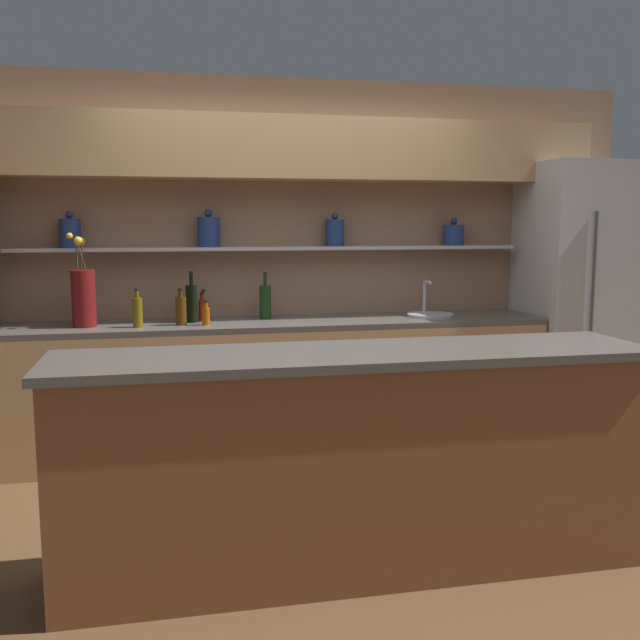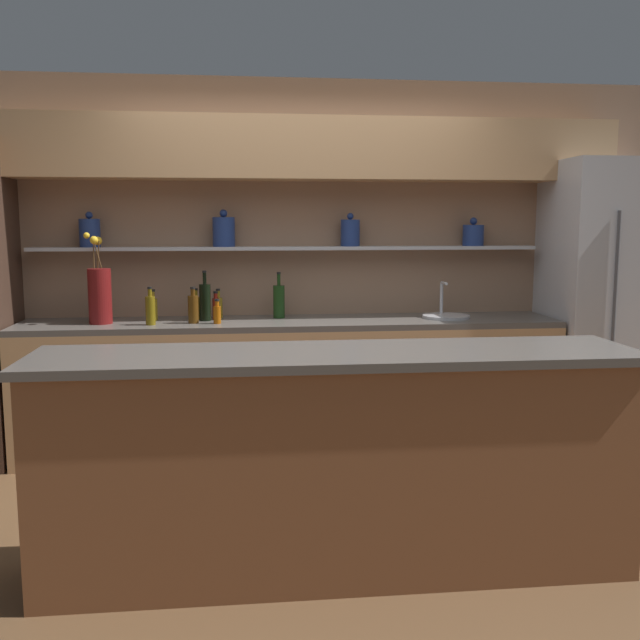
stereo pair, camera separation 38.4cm
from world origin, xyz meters
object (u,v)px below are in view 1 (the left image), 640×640
at_px(refrigerator, 581,301).
at_px(bottle_spirit_7, 181,310).
at_px(bottle_sauce_5, 202,309).
at_px(bottle_oil_3, 204,308).
at_px(sink_fixture, 430,313).
at_px(bottle_wine_4, 192,303).
at_px(bottle_oil_0, 138,312).
at_px(bottle_sauce_2, 206,315).
at_px(bottle_oil_8, 138,310).
at_px(bottle_oil_6, 182,309).
at_px(bottle_wine_1, 265,301).
at_px(flower_vase, 83,296).

relative_size(refrigerator, bottle_spirit_7, 8.28).
distance_m(refrigerator, bottle_sauce_5, 2.79).
bearing_deg(bottle_oil_3, sink_fixture, -5.41).
height_order(sink_fixture, bottle_wine_4, bottle_wine_4).
bearing_deg(refrigerator, bottle_sauce_5, 177.57).
distance_m(sink_fixture, bottle_spirit_7, 1.76).
relative_size(refrigerator, bottle_oil_0, 8.03).
xyz_separation_m(bottle_sauce_2, bottle_oil_8, (-0.44, 0.19, 0.02)).
bearing_deg(bottle_spirit_7, sink_fixture, 2.72).
xyz_separation_m(refrigerator, bottle_oil_6, (-2.93, 0.16, -0.01)).
height_order(bottle_sauce_5, bottle_oil_8, bottle_oil_8).
bearing_deg(bottle_sauce_2, bottle_oil_8, 156.25).
bearing_deg(bottle_oil_8, bottle_spirit_7, -29.17).
bearing_deg(bottle_oil_8, sink_fixture, -2.05).
height_order(sink_fixture, bottle_oil_6, sink_fixture).
height_order(bottle_wine_1, bottle_wine_4, bottle_wine_4).
height_order(bottle_oil_0, bottle_oil_3, bottle_oil_0).
xyz_separation_m(bottle_oil_3, bottle_oil_8, (-0.44, -0.08, 0.00)).
relative_size(flower_vase, bottle_sauce_2, 3.67).
xyz_separation_m(bottle_wine_1, bottle_oil_6, (-0.58, -0.01, -0.04)).
relative_size(sink_fixture, bottle_spirit_7, 1.37).
bearing_deg(refrigerator, bottle_oil_6, 176.84).
relative_size(sink_fixture, bottle_oil_8, 1.55).
height_order(bottle_sauce_5, bottle_oil_6, bottle_oil_6).
relative_size(bottle_oil_6, bottle_oil_8, 1.01).
xyz_separation_m(sink_fixture, bottle_oil_6, (-1.75, 0.11, 0.06)).
xyz_separation_m(bottle_oil_3, bottle_oil_6, (-0.15, -0.04, 0.00)).
bearing_deg(flower_vase, bottle_sauce_2, -6.56).
height_order(refrigerator, bottle_spirit_7, refrigerator).
relative_size(flower_vase, bottle_oil_3, 2.89).
distance_m(bottle_oil_3, bottle_oil_6, 0.16).
relative_size(bottle_sauce_2, bottle_oil_3, 0.79).
bearing_deg(bottle_oil_8, bottle_sauce_2, -23.75).
relative_size(sink_fixture, bottle_wine_1, 1.03).
bearing_deg(bottle_wine_4, bottle_sauce_5, 26.37).
bearing_deg(bottle_oil_0, bottle_sauce_5, 25.90).
distance_m(flower_vase, bottle_oil_8, 0.37).
xyz_separation_m(flower_vase, bottle_oil_3, (0.77, 0.18, -0.12)).
xyz_separation_m(bottle_oil_3, bottle_sauce_5, (-0.01, -0.08, 0.00)).
xyz_separation_m(refrigerator, flower_vase, (-3.55, 0.02, 0.11)).
relative_size(refrigerator, flower_vase, 3.34).
relative_size(bottle_wine_4, bottle_oil_6, 1.58).
distance_m(flower_vase, bottle_oil_3, 0.80).
bearing_deg(sink_fixture, bottle_sauce_2, -175.70).
bearing_deg(bottle_oil_6, bottle_oil_0, -138.75).
bearing_deg(bottle_oil_8, flower_vase, -162.56).
height_order(flower_vase, bottle_sauce_5, flower_vase).
relative_size(flower_vase, bottle_oil_0, 2.40).
relative_size(bottle_wine_1, bottle_sauce_5, 1.63).
distance_m(refrigerator, bottle_spirit_7, 2.93).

